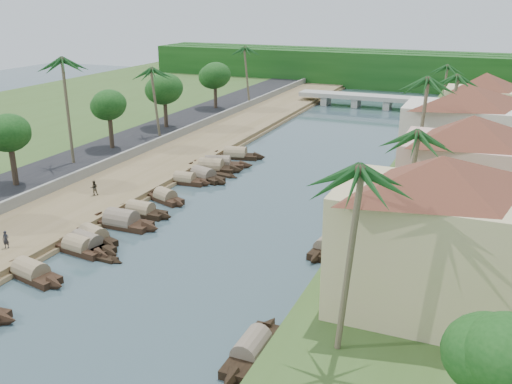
% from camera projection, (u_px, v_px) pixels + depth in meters
% --- Properties ---
extents(ground, '(220.00, 220.00, 0.00)m').
position_uv_depth(ground, '(184.00, 262.00, 45.73)').
color(ground, '#374C52').
rests_on(ground, ground).
extents(left_bank, '(10.00, 180.00, 0.80)m').
position_uv_depth(left_bank, '(150.00, 169.00, 68.87)').
color(left_bank, brown).
rests_on(left_bank, ground).
extents(right_bank, '(16.00, 180.00, 1.20)m').
position_uv_depth(right_bank, '(454.00, 207.00, 56.03)').
color(right_bank, '#375220').
rests_on(right_bank, ground).
extents(road, '(8.00, 180.00, 1.40)m').
position_uv_depth(road, '(92.00, 159.00, 71.87)').
color(road, black).
rests_on(road, ground).
extents(retaining_wall, '(0.40, 180.00, 1.10)m').
position_uv_depth(retaining_wall, '(120.00, 158.00, 70.09)').
color(retaining_wall, slate).
rests_on(retaining_wall, left_bank).
extents(treeline, '(120.00, 14.00, 8.00)m').
position_uv_depth(treeline, '(398.00, 70.00, 131.60)').
color(treeline, '#103C10').
rests_on(treeline, ground).
extents(bridge, '(28.00, 4.00, 2.40)m').
position_uv_depth(bridge, '(372.00, 99.00, 107.93)').
color(bridge, '#9D9D93').
rests_on(bridge, ground).
extents(building_near, '(14.85, 14.85, 10.20)m').
position_uv_depth(building_near, '(434.00, 234.00, 34.96)').
color(building_near, '#C8B386').
rests_on(building_near, right_bank).
extents(building_mid, '(14.11, 14.11, 9.70)m').
position_uv_depth(building_mid, '(467.00, 170.00, 48.63)').
color(building_mid, '#DFA99D').
rests_on(building_mid, right_bank).
extents(building_far, '(15.59, 15.59, 10.20)m').
position_uv_depth(building_far, '(466.00, 132.00, 61.12)').
color(building_far, beige).
rests_on(building_far, right_bank).
extents(building_distant, '(12.62, 12.62, 9.20)m').
position_uv_depth(building_distant, '(482.00, 106.00, 78.36)').
color(building_distant, '#C8B386').
rests_on(building_distant, right_bank).
extents(sampan_2, '(7.74, 3.06, 2.03)m').
position_uv_depth(sampan_2, '(31.00, 273.00, 43.11)').
color(sampan_2, black).
rests_on(sampan_2, ground).
extents(sampan_3, '(7.79, 3.14, 2.08)m').
position_uv_depth(sampan_3, '(87.00, 244.00, 48.08)').
color(sampan_3, black).
rests_on(sampan_3, ground).
extents(sampan_4, '(6.97, 2.37, 1.98)m').
position_uv_depth(sampan_4, '(79.00, 247.00, 47.44)').
color(sampan_4, black).
rests_on(sampan_4, ground).
extents(sampan_5, '(6.83, 3.62, 2.14)m').
position_uv_depth(sampan_5, '(93.00, 238.00, 49.35)').
color(sampan_5, black).
rests_on(sampan_5, ground).
extents(sampan_6, '(8.24, 2.19, 2.43)m').
position_uv_depth(sampan_6, '(122.00, 222.00, 52.74)').
color(sampan_6, black).
rests_on(sampan_6, ground).
extents(sampan_7, '(7.35, 1.83, 1.98)m').
position_uv_depth(sampan_7, '(141.00, 211.00, 55.44)').
color(sampan_7, black).
rests_on(sampan_7, ground).
extents(sampan_8, '(6.25, 3.59, 1.95)m').
position_uv_depth(sampan_8, '(165.00, 198.00, 59.12)').
color(sampan_8, black).
rests_on(sampan_8, ground).
extents(sampan_9, '(8.05, 4.23, 2.05)m').
position_uv_depth(sampan_9, '(203.00, 176.00, 66.30)').
color(sampan_9, black).
rests_on(sampan_9, ground).
extents(sampan_10, '(6.79, 1.86, 1.90)m').
position_uv_depth(sampan_10, '(185.00, 180.00, 64.72)').
color(sampan_10, black).
rests_on(sampan_10, ground).
extents(sampan_11, '(8.39, 3.21, 2.34)m').
position_uv_depth(sampan_11, '(211.00, 168.00, 69.33)').
color(sampan_11, black).
rests_on(sampan_11, ground).
extents(sampan_12, '(9.19, 4.37, 2.17)m').
position_uv_depth(sampan_12, '(218.00, 164.00, 70.87)').
color(sampan_12, black).
rests_on(sampan_12, ground).
extents(sampan_13, '(8.47, 3.35, 2.26)m').
position_uv_depth(sampan_13, '(236.00, 155.00, 74.82)').
color(sampan_13, black).
rests_on(sampan_13, ground).
extents(sampan_14, '(1.71, 7.93, 1.96)m').
position_uv_depth(sampan_14, '(252.00, 349.00, 33.80)').
color(sampan_14, black).
rests_on(sampan_14, ground).
extents(sampan_15, '(2.11, 6.85, 1.86)m').
position_uv_depth(sampan_15, '(327.00, 246.00, 47.65)').
color(sampan_15, black).
rests_on(sampan_15, ground).
extents(sampan_16, '(3.94, 9.55, 2.28)m').
position_uv_depth(sampan_16, '(370.00, 190.00, 61.32)').
color(sampan_16, black).
rests_on(sampan_16, ground).
extents(canoe_1, '(5.56, 1.20, 0.89)m').
position_uv_depth(canoe_1, '(96.00, 256.00, 46.49)').
color(canoe_1, black).
rests_on(canoe_1, ground).
extents(canoe_2, '(5.91, 1.69, 0.85)m').
position_uv_depth(canoe_2, '(217.00, 174.00, 67.88)').
color(canoe_2, black).
rests_on(canoe_2, ground).
extents(palm_0, '(3.20, 3.20, 12.32)m').
position_uv_depth(palm_0, '(350.00, 173.00, 29.09)').
color(palm_0, '#6E6249').
rests_on(palm_0, ground).
extents(palm_1, '(3.20, 3.20, 10.96)m').
position_uv_depth(palm_1, '(412.00, 136.00, 42.41)').
color(palm_1, '#6E6249').
rests_on(palm_1, ground).
extents(palm_2, '(3.20, 3.20, 13.11)m').
position_uv_depth(palm_2, '(424.00, 82.00, 54.16)').
color(palm_2, '#6E6249').
rests_on(palm_2, ground).
extents(palm_3, '(3.20, 3.20, 11.23)m').
position_uv_depth(palm_3, '(450.00, 78.00, 70.12)').
color(palm_3, '#6E6249').
rests_on(palm_3, ground).
extents(palm_5, '(3.20, 3.20, 13.63)m').
position_uv_depth(palm_5, '(63.00, 62.00, 64.05)').
color(palm_5, '#6E6249').
rests_on(palm_5, ground).
extents(palm_6, '(3.20, 3.20, 10.84)m').
position_uv_depth(palm_6, '(155.00, 71.00, 77.96)').
color(palm_6, '#6E6249').
rests_on(palm_6, ground).
extents(palm_7, '(3.20, 3.20, 10.41)m').
position_uv_depth(palm_7, '(446.00, 67.00, 86.98)').
color(palm_7, '#6E6249').
rests_on(palm_7, ground).
extents(palm_8, '(3.20, 3.20, 11.50)m').
position_uv_depth(palm_8, '(248.00, 49.00, 102.12)').
color(palm_8, '#6E6249').
rests_on(palm_8, ground).
extents(tree_2, '(4.41, 4.41, 7.38)m').
position_uv_depth(tree_2, '(9.00, 134.00, 58.22)').
color(tree_2, '#433426').
rests_on(tree_2, ground).
extents(tree_3, '(4.37, 4.37, 7.41)m').
position_uv_depth(tree_3, '(109.00, 106.00, 72.77)').
color(tree_3, '#433426').
rests_on(tree_3, ground).
extents(tree_4, '(5.28, 5.28, 7.91)m').
position_uv_depth(tree_4, '(164.00, 89.00, 84.50)').
color(tree_4, '#433426').
rests_on(tree_4, ground).
extents(tree_5, '(5.19, 5.19, 7.78)m').
position_uv_depth(tree_5, '(215.00, 76.00, 99.12)').
color(tree_5, '#433426').
rests_on(tree_5, ground).
extents(tree_7, '(4.20, 4.20, 6.56)m').
position_uv_depth(tree_7, '(502.00, 357.00, 23.84)').
color(tree_7, '#433426').
rests_on(tree_7, ground).
extents(person_near, '(0.62, 0.50, 1.48)m').
position_uv_depth(person_near, '(6.00, 240.00, 46.17)').
color(person_near, '#212228').
rests_on(person_near, left_bank).
extents(person_far, '(0.96, 0.94, 1.56)m').
position_uv_depth(person_far, '(94.00, 188.00, 58.46)').
color(person_far, '#373227').
rests_on(person_far, left_bank).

